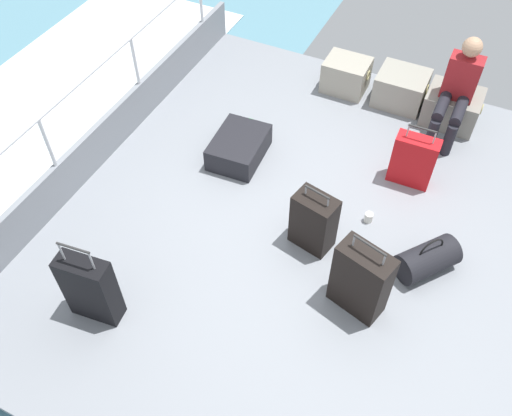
{
  "coord_description": "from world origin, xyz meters",
  "views": [
    {
      "loc": [
        1.08,
        -3.14,
        4.04
      ],
      "look_at": [
        -0.34,
        -0.21,
        0.25
      ],
      "focal_mm": 38.4,
      "sensor_mm": 36.0,
      "label": 1
    }
  ],
  "objects": [
    {
      "name": "ground_plane",
      "position": [
        0.0,
        0.0,
        -0.03
      ],
      "size": [
        4.4,
        5.2,
        0.06
      ],
      "primitive_type": "cube",
      "color": "gray"
    },
    {
      "name": "gunwale_port",
      "position": [
        -2.17,
        0.0,
        0.23
      ],
      "size": [
        0.06,
        5.2,
        0.45
      ],
      "primitive_type": "cube",
      "color": "gray",
      "rests_on": "ground_plane"
    },
    {
      "name": "railing_port",
      "position": [
        -2.17,
        0.0,
        0.78
      ],
      "size": [
        0.04,
        4.2,
        1.02
      ],
      "color": "silver",
      "rests_on": "ground_plane"
    },
    {
      "name": "sea_wake",
      "position": [
        -3.6,
        0.0,
        -0.34
      ],
      "size": [
        12.0,
        12.0,
        0.01
      ],
      "color": "#598C9E",
      "rests_on": "ground_plane"
    },
    {
      "name": "cargo_crate_0",
      "position": [
        -0.3,
        2.16,
        0.19
      ],
      "size": [
        0.54,
        0.41,
        0.38
      ],
      "color": "#9E9989",
      "rests_on": "ground_plane"
    },
    {
      "name": "cargo_crate_1",
      "position": [
        0.35,
        2.19,
        0.19
      ],
      "size": [
        0.59,
        0.49,
        0.38
      ],
      "color": "gray",
      "rests_on": "ground_plane"
    },
    {
      "name": "cargo_crate_2",
      "position": [
        0.95,
        2.11,
        0.19
      ],
      "size": [
        0.62,
        0.49,
        0.37
      ],
      "color": "gray",
      "rests_on": "ground_plane"
    },
    {
      "name": "passenger_seated",
      "position": [
        0.95,
        1.93,
        0.56
      ],
      "size": [
        0.34,
        0.66,
        1.07
      ],
      "color": "maroon",
      "rests_on": "ground_plane"
    },
    {
      "name": "suitcase_0",
      "position": [
        -0.91,
        0.56,
        0.13
      ],
      "size": [
        0.54,
        0.69,
        0.26
      ],
      "color": "black",
      "rests_on": "ground_plane"
    },
    {
      "name": "suitcase_1",
      "position": [
        0.79,
        -0.61,
        0.35
      ],
      "size": [
        0.49,
        0.34,
        0.83
      ],
      "color": "black",
      "rests_on": "ground_plane"
    },
    {
      "name": "suitcase_2",
      "position": [
        -1.12,
        -1.61,
        0.35
      ],
      "size": [
        0.44,
        0.23,
        0.89
      ],
      "color": "black",
      "rests_on": "ground_plane"
    },
    {
      "name": "suitcase_3",
      "position": [
        0.21,
        -0.16,
        0.29
      ],
      "size": [
        0.42,
        0.31,
        0.69
      ],
      "color": "black",
      "rests_on": "ground_plane"
    },
    {
      "name": "suitcase_4",
      "position": [
        0.8,
        1.0,
        0.28
      ],
      "size": [
        0.42,
        0.2,
        0.7
      ],
      "color": "red",
      "rests_on": "ground_plane"
    },
    {
      "name": "duffel_bag",
      "position": [
        1.22,
        -0.01,
        0.14
      ],
      "size": [
        0.55,
        0.6,
        0.41
      ],
      "color": "black",
      "rests_on": "ground_plane"
    },
    {
      "name": "paper_cup",
      "position": [
        0.6,
        0.31,
        0.05
      ],
      "size": [
        0.08,
        0.08,
        0.1
      ],
      "primitive_type": "cylinder",
      "color": "white",
      "rests_on": "ground_plane"
    }
  ]
}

